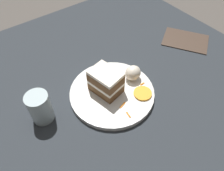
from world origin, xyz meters
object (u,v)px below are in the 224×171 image
at_px(plate, 112,93).
at_px(menu_card, 185,40).
at_px(cake_slice, 106,82).
at_px(cream_dollop, 133,73).
at_px(orange_garnish, 143,93).
at_px(drinking_glass, 41,109).

relative_size(plate, menu_card, 1.53).
distance_m(cake_slice, cream_dollop, 0.11).
height_order(orange_garnish, menu_card, orange_garnish).
xyz_separation_m(plate, cream_dollop, (0.09, 0.00, 0.03)).
bearing_deg(drinking_glass, plate, -14.04).
relative_size(cream_dollop, menu_card, 0.31).
bearing_deg(cake_slice, plate, -63.98).
bearing_deg(drinking_glass, menu_card, -0.83).
height_order(drinking_glass, menu_card, drinking_glass).
distance_m(cake_slice, orange_garnish, 0.13).
bearing_deg(drinking_glass, cake_slice, -10.65).
relative_size(plate, cake_slice, 2.52).
height_order(cake_slice, menu_card, cake_slice).
height_order(plate, cream_dollop, cream_dollop).
bearing_deg(menu_card, cake_slice, -28.85).
xyz_separation_m(plate, menu_card, (0.43, 0.05, -0.01)).
bearing_deg(cream_dollop, menu_card, 7.16).
bearing_deg(cake_slice, cream_dollop, -18.35).
bearing_deg(cake_slice, orange_garnish, -57.00).
xyz_separation_m(cream_dollop, menu_card, (0.33, 0.04, -0.04)).
relative_size(cake_slice, menu_card, 0.61).
distance_m(cake_slice, drinking_glass, 0.22).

